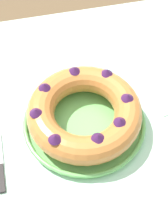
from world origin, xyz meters
TOP-DOWN VIEW (x-y plane):
  - ground_plane at (0.00, 0.00)m, footprint 8.00×8.00m
  - dining_table at (0.00, 0.00)m, footprint 1.37×1.00m
  - serving_dish at (-0.00, -0.01)m, footprint 0.34×0.34m
  - bundt_cake at (-0.00, -0.01)m, footprint 0.31×0.31m
  - cake_knife at (-0.24, -0.09)m, footprint 0.02×0.17m

SIDE VIEW (x-z plane):
  - ground_plane at x=0.00m, z-range 0.00..0.00m
  - dining_table at x=0.00m, z-range 0.29..1.05m
  - cake_knife at x=-0.24m, z-range 0.76..0.77m
  - serving_dish at x=0.00m, z-range 0.76..0.79m
  - bundt_cake at x=0.00m, z-range 0.78..0.87m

